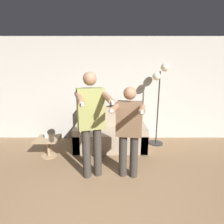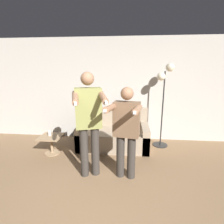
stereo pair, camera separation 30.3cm
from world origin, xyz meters
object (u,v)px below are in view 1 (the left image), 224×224
at_px(floor_lamp, 160,87).
at_px(cup, 47,135).
at_px(couch, 111,135).
at_px(person_left, 92,120).
at_px(cat, 117,105).
at_px(person_right, 130,128).
at_px(side_table, 49,143).

distance_m(floor_lamp, cup, 2.77).
xyz_separation_m(couch, person_left, (-0.30, -1.26, 0.76)).
relative_size(cat, cup, 3.86).
bearing_deg(person_left, floor_lamp, 26.20).
bearing_deg(floor_lamp, couch, -173.60).
height_order(couch, cat, cat).
distance_m(person_right, cat, 1.60).
distance_m(person_right, floor_lamp, 1.71).
bearing_deg(person_left, couch, 59.11).
height_order(floor_lamp, side_table, floor_lamp).
xyz_separation_m(person_right, side_table, (-1.64, 0.73, -0.60)).
bearing_deg(cup, floor_lamp, 13.91).
bearing_deg(couch, cup, -160.12).
bearing_deg(person_left, side_table, 127.38).
height_order(person_right, floor_lamp, floor_lamp).
height_order(couch, side_table, couch).
bearing_deg(side_table, person_right, -23.90).
relative_size(person_right, cup, 15.04).
bearing_deg(cup, couch, 19.88).
bearing_deg(person_right, side_table, 165.88).
height_order(couch, person_left, person_left).
xyz_separation_m(side_table, cup, (-0.04, 0.04, 0.16)).
bearing_deg(side_table, person_left, -35.18).
distance_m(couch, person_right, 1.44).
bearing_deg(cup, cat, 28.72).
relative_size(cat, side_table, 0.85).
bearing_deg(person_right, person_left, -170.56).
bearing_deg(person_left, cup, 127.09).
bearing_deg(person_left, person_right, -17.77).
distance_m(couch, cup, 1.47).
bearing_deg(couch, floor_lamp, 6.40).
bearing_deg(side_table, cat, 30.47).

